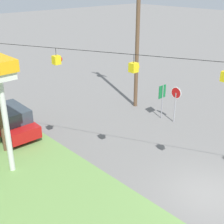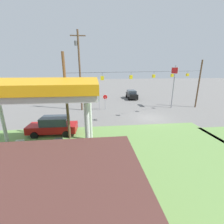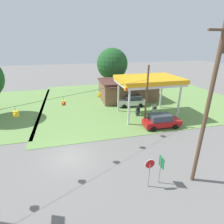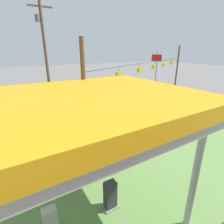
% 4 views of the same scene
% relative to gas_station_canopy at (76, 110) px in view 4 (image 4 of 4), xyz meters
% --- Properties ---
extents(ground_plane, '(160.00, 160.00, 0.00)m').
position_rel_gas_station_canopy_xyz_m(ground_plane, '(-11.55, -8.13, -5.24)').
color(ground_plane, slate).
extents(gas_station_canopy, '(8.78, 6.42, 5.77)m').
position_rel_gas_station_canopy_xyz_m(gas_station_canopy, '(0.00, 0.00, 0.00)').
color(gas_station_canopy, silver).
rests_on(gas_station_canopy, ground).
extents(fuel_pump_near, '(0.71, 0.56, 1.50)m').
position_rel_gas_station_canopy_xyz_m(fuel_pump_near, '(-1.36, -0.00, -4.52)').
color(fuel_pump_near, gray).
rests_on(fuel_pump_near, ground).
extents(fuel_pump_far, '(0.71, 0.56, 1.50)m').
position_rel_gas_station_canopy_xyz_m(fuel_pump_far, '(1.36, -0.00, -4.52)').
color(fuel_pump_far, gray).
rests_on(fuel_pump_far, ground).
extents(car_at_pumps_front, '(4.84, 2.22, 1.84)m').
position_rel_gas_station_canopy_xyz_m(car_at_pumps_front, '(0.13, -4.33, -4.30)').
color(car_at_pumps_front, '#AD1414').
rests_on(car_at_pumps_front, ground).
extents(car_on_crossroad, '(2.24, 4.83, 1.82)m').
position_rel_gas_station_canopy_xyz_m(car_on_crossroad, '(-12.26, -21.91, -4.29)').
color(car_on_crossroad, black).
rests_on(car_on_crossroad, ground).
extents(stop_sign_roadside, '(0.80, 0.08, 2.50)m').
position_rel_gas_station_canopy_xyz_m(stop_sign_roadside, '(-5.76, -13.27, -3.42)').
color(stop_sign_roadside, '#99999E').
rests_on(stop_sign_roadside, ground).
extents(stop_sign_overhead, '(0.22, 2.08, 7.00)m').
position_rel_gas_station_canopy_xyz_m(stop_sign_overhead, '(-17.11, -13.29, -0.32)').
color(stop_sign_overhead, gray).
rests_on(stop_sign_overhead, ground).
extents(route_sign, '(0.10, 0.70, 2.40)m').
position_rel_gas_station_canopy_xyz_m(route_sign, '(-4.75, -13.12, -3.52)').
color(route_sign, gray).
rests_on(route_sign, ground).
extents(utility_pole_main, '(2.20, 0.44, 11.81)m').
position_rel_gas_station_canopy_xyz_m(utility_pole_main, '(-1.94, -13.47, 1.31)').
color(utility_pole_main, brown).
rests_on(utility_pole_main, ground).
extents(signal_span_gantry, '(20.11, 10.24, 7.86)m').
position_rel_gas_station_canopy_xyz_m(signal_span_gantry, '(-11.55, -8.14, -0.86)').
color(signal_span_gantry, brown).
rests_on(signal_span_gantry, ground).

